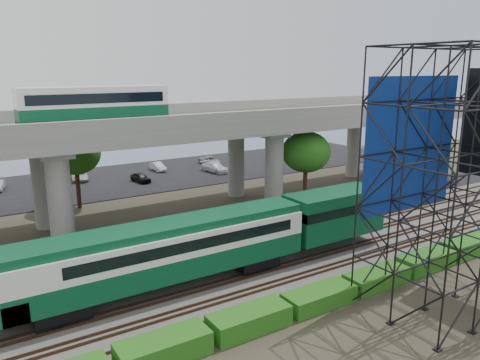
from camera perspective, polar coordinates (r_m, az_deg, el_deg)
ground at (r=31.84m, az=2.91°, el=-12.35°), size 140.00×140.00×0.00m
ballast_bed at (r=33.29m, az=0.89°, el=-10.94°), size 90.00×12.00×0.20m
service_road at (r=40.15m, az=-5.83°, el=-6.73°), size 90.00×5.00×0.08m
parking_lot at (r=61.27m, az=-15.76°, el=-0.07°), size 90.00×18.00×0.08m
harbor_water at (r=82.22m, az=-20.26°, el=2.95°), size 140.00×40.00×0.03m
rail_tracks at (r=33.21m, az=0.89°, el=-10.66°), size 90.00×9.52×0.16m
commuter_train at (r=30.43m, az=-5.21°, el=-7.73°), size 29.30×3.06×4.30m
overpass at (r=42.91m, az=-9.93°, el=5.71°), size 80.00×12.00×12.40m
scaffold_tower at (r=29.30m, az=24.52°, el=-0.35°), size 9.36×6.36×15.00m
hedge_strip at (r=29.17m, az=9.62°, el=-13.86°), size 34.60×1.80×1.20m
trees at (r=42.09m, az=-15.19°, el=1.64°), size 40.94×16.94×7.69m
suv at (r=37.81m, az=-13.07°, el=-7.03°), size 5.61×2.85×1.52m
parked_cars at (r=60.82m, az=-14.54°, el=0.52°), size 35.97×9.60×1.31m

